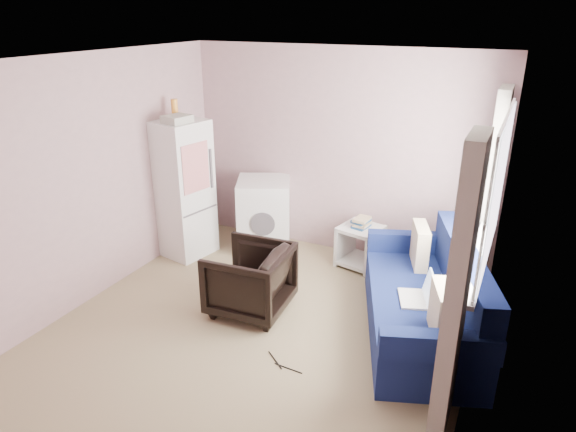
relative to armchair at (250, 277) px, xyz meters
name	(u,v)px	position (x,y,z in m)	size (l,w,h in m)	color
room	(255,212)	(0.28, -0.34, 0.87)	(3.84, 4.24, 2.54)	#998764
armchair	(250,277)	(0.00, 0.00, 0.00)	(0.74, 0.70, 0.77)	black
fridge	(182,188)	(-1.40, 0.84, 0.47)	(0.68, 0.68, 1.91)	silver
washing_machine	(264,213)	(-0.57, 1.38, 0.09)	(0.85, 0.85, 0.91)	silver
side_table	(360,243)	(0.69, 1.42, -0.09)	(0.54, 0.54, 0.62)	silver
sofa	(427,304)	(1.70, 0.34, -0.06)	(1.53, 2.19, 0.89)	navy
window_dressing	(478,234)	(2.04, 0.35, 0.72)	(0.17, 2.62, 2.18)	white
floor_cables	(282,364)	(0.68, -0.66, -0.38)	(0.40, 0.18, 0.01)	black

